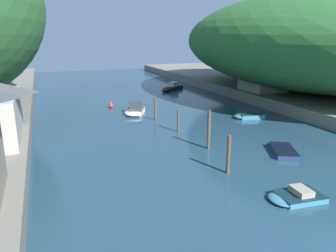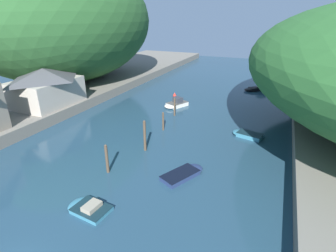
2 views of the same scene
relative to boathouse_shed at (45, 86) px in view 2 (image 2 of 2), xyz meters
name	(u,v)px [view 2 (image 2 of 2)]	position (x,y,z in m)	size (l,w,h in m)	color
water_surface	(182,117)	(19.95, 6.90, -4.51)	(130.00, 130.00, 0.00)	#234256
left_bank	(51,93)	(-6.80, 6.90, -3.71)	(22.00, 120.00, 1.59)	slate
hillside_left	(67,21)	(-7.90, 14.83, 8.94)	(30.04, 42.05, 23.72)	#285628
boathouse_shed	(45,86)	(0.00, 0.00, 0.00)	(7.86, 10.26, 5.64)	#B2A899
right_bank_cottage	(327,94)	(39.56, 13.50, -0.32)	(5.96, 6.84, 5.03)	gray
boat_red_skiff	(175,104)	(17.18, 11.20, -4.03)	(3.78, 4.82, 1.55)	silver
boat_yellow_tender	(88,208)	(20.43, -15.84, -4.27)	(3.76, 2.39, 0.77)	teal
boat_cabin_cruiser	(184,173)	(25.87, -8.02, -4.27)	(3.70, 5.05, 0.49)	navy
boat_small_dinghy	(258,88)	(29.21, 27.89, -4.03)	(6.03, 5.14, 1.57)	black
boat_mid_channel	(246,134)	(30.17, 3.71, -4.23)	(4.16, 2.60, 0.57)	teal
mooring_post_second	(107,159)	(18.60, -10.53, -2.94)	(0.30, 0.30, 3.12)	#4C3D2D
mooring_post_middle	(145,136)	(19.86, -4.93, -2.61)	(0.31, 0.31, 3.78)	#4C3D2D
mooring_post_fourth	(163,121)	(19.38, 1.24, -3.18)	(0.26, 0.26, 2.64)	#4C3D2D
mooring_post_farthest	(175,107)	(18.68, 7.07, -3.03)	(0.27, 0.27, 2.95)	#4C3D2D
channel_buoy_near	(175,95)	(14.95, 16.32, -4.14)	(0.63, 0.63, 0.95)	red
person_on_quay	(47,104)	(2.07, -2.17, -1.94)	(0.28, 0.41, 1.69)	#282D3D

